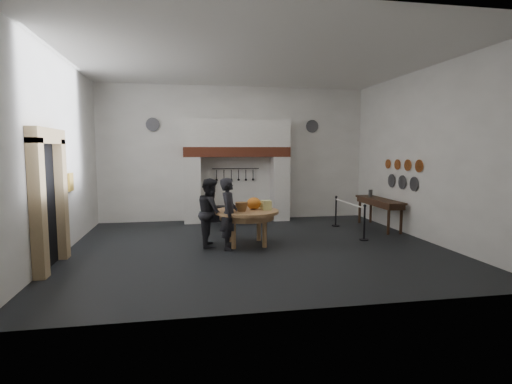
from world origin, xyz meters
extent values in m
cube|color=black|center=(0.00, 0.00, 0.00)|extent=(9.00, 8.00, 0.02)
cube|color=silver|center=(0.00, 0.00, 4.50)|extent=(9.00, 8.00, 0.02)
cube|color=white|center=(0.00, 4.00, 2.25)|extent=(9.00, 0.02, 4.50)
cube|color=white|center=(0.00, -4.00, 2.25)|extent=(9.00, 0.02, 4.50)
cube|color=white|center=(-4.50, 0.00, 2.25)|extent=(0.02, 8.00, 4.50)
cube|color=white|center=(4.50, 0.00, 2.25)|extent=(0.02, 8.00, 4.50)
cube|color=silver|center=(-1.48, 3.65, 1.07)|extent=(0.55, 0.70, 2.15)
cube|color=silver|center=(1.48, 3.65, 1.07)|extent=(0.55, 0.70, 2.15)
cube|color=#9E442B|center=(0.00, 3.65, 2.31)|extent=(3.50, 0.72, 0.32)
cube|color=silver|center=(0.00, 3.65, 2.92)|extent=(3.50, 0.70, 0.90)
cube|color=black|center=(0.00, 3.72, 0.25)|extent=(1.90, 0.45, 0.50)
cylinder|color=black|center=(0.00, 3.92, 1.75)|extent=(1.60, 0.02, 0.02)
cube|color=black|center=(-4.47, -1.00, 1.25)|extent=(0.04, 1.10, 2.50)
cube|color=tan|center=(-4.38, -1.70, 1.30)|extent=(0.22, 0.30, 2.60)
cube|color=tan|center=(-4.38, -0.30, 1.30)|extent=(0.22, 0.30, 2.60)
cube|color=tan|center=(-4.38, -1.00, 2.65)|extent=(0.22, 1.70, 0.30)
cube|color=gold|center=(-4.45, 0.80, 1.60)|extent=(0.05, 0.34, 0.44)
cylinder|color=#A5724E|center=(-0.20, 0.24, 0.84)|extent=(1.82, 1.82, 0.07)
ellipsoid|color=orange|center=(0.00, 0.34, 1.03)|extent=(0.36, 0.36, 0.31)
cube|color=#DFDD85|center=(0.30, 0.19, 0.99)|extent=(0.22, 0.22, 0.24)
cube|color=#E3E288|center=(0.28, 0.49, 0.97)|extent=(0.18, 0.18, 0.20)
cone|color=olive|center=(-0.35, 0.09, 0.98)|extent=(0.36, 0.36, 0.22)
ellipsoid|color=#A75E3B|center=(-0.30, 0.59, 0.94)|extent=(0.31, 0.18, 0.13)
imported|color=black|center=(-0.70, -0.15, 0.86)|extent=(0.53, 0.70, 1.72)
imported|color=black|center=(-1.10, 0.25, 0.84)|extent=(0.65, 0.83, 1.69)
cube|color=#3C2315|center=(4.10, 1.63, 0.87)|extent=(0.55, 2.20, 0.06)
cylinder|color=#47484C|center=(4.10, 2.23, 1.01)|extent=(0.12, 0.12, 0.22)
cylinder|color=#C6662D|center=(4.46, 0.20, 1.95)|extent=(0.03, 0.34, 0.34)
cylinder|color=#C6662D|center=(4.46, 0.75, 1.95)|extent=(0.03, 0.32, 0.32)
cylinder|color=#C6662D|center=(4.46, 1.30, 1.95)|extent=(0.03, 0.30, 0.30)
cylinder|color=#C6662D|center=(4.46, 1.85, 1.95)|extent=(0.03, 0.28, 0.28)
cylinder|color=#4C4C51|center=(4.46, 0.40, 1.45)|extent=(0.03, 0.40, 0.40)
cylinder|color=#4C4C51|center=(4.46, 1.00, 1.45)|extent=(0.03, 0.40, 0.40)
cylinder|color=#4C4C51|center=(4.46, 1.60, 1.45)|extent=(0.03, 0.40, 0.40)
cylinder|color=#4C4C51|center=(-2.70, 3.96, 3.20)|extent=(0.44, 0.03, 0.44)
cylinder|color=#4C4C51|center=(2.70, 3.96, 3.20)|extent=(0.44, 0.03, 0.44)
cylinder|color=black|center=(2.93, 0.16, 0.45)|extent=(0.05, 0.05, 0.90)
cylinder|color=black|center=(2.93, 2.16, 0.45)|extent=(0.05, 0.05, 0.90)
cylinder|color=white|center=(2.93, 1.16, 0.85)|extent=(0.04, 2.00, 0.04)
camera|label=1|loc=(-1.74, -9.52, 2.37)|focal=28.00mm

